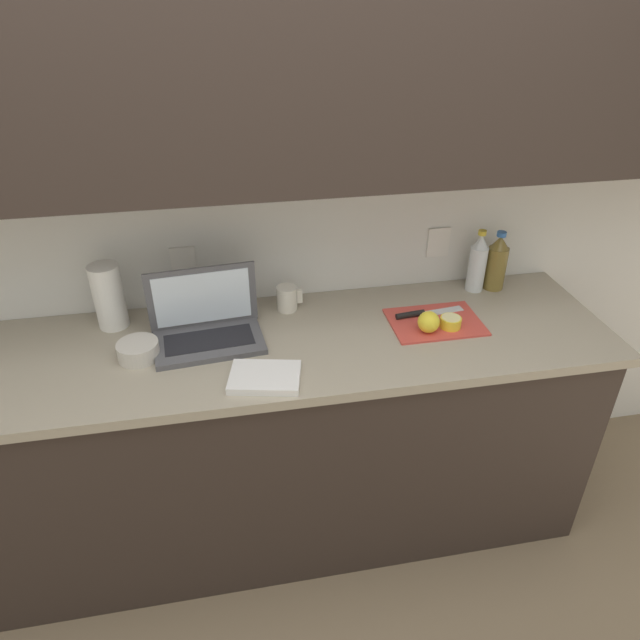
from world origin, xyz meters
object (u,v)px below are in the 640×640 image
bottle_oil_tall (497,263)px  cutting_board (435,322)px  lemon_whole_beside (429,322)px  measuring_cup (287,298)px  lemon_half_cut (451,322)px  bowl_white (138,350)px  laptop (207,324)px  knife (418,314)px  bottle_green_soda (477,263)px  paper_towel_roll (109,296)px

bottle_oil_tall → cutting_board: bearing=-146.2°
lemon_whole_beside → measuring_cup: (-0.47, 0.26, 0.00)m
cutting_board → bottle_oil_tall: size_ratio=1.36×
lemon_half_cut → bowl_white: bearing=179.0°
laptop → knife: bearing=-5.4°
laptop → measuring_cup: (0.30, 0.15, -0.01)m
bottle_green_soda → paper_towel_roll: size_ratio=1.07×
bottle_green_soda → paper_towel_roll: 1.40m
laptop → lemon_whole_beside: size_ratio=5.03×
measuring_cup → paper_towel_roll: (-0.63, 0.00, 0.07)m
measuring_cup → lemon_half_cut: bearing=-23.7°
cutting_board → knife: size_ratio=1.22×
bottle_oil_tall → paper_towel_roll: 1.48m
laptop → paper_towel_roll: bearing=150.8°
knife → lemon_half_cut: lemon_half_cut is taller
lemon_half_cut → measuring_cup: 0.61m
lemon_whole_beside → measuring_cup: measuring_cup is taller
bowl_white → measuring_cup: bearing=23.2°
cutting_board → paper_towel_roll: 1.17m
lemon_half_cut → measuring_cup: bearing=156.3°
lemon_whole_beside → cutting_board: bearing=50.1°
knife → lemon_half_cut: (0.09, -0.09, 0.01)m
paper_towel_roll → measuring_cup: bearing=-0.2°
cutting_board → knife: (-0.05, 0.05, 0.01)m
bottle_green_soda → bowl_white: bearing=-169.2°
lemon_half_cut → lemon_whole_beside: lemon_whole_beside is taller
measuring_cup → bowl_white: measuring_cup is taller
lemon_whole_beside → paper_towel_roll: (-1.10, 0.26, 0.07)m
paper_towel_roll → laptop: bearing=-24.1°
bottle_oil_tall → bottle_green_soda: bearing=-180.0°
cutting_board → lemon_half_cut: size_ratio=4.36×
laptop → bowl_white: size_ratio=2.87×
bowl_white → bottle_green_soda: bearing=10.8°
lemon_whole_beside → bowl_white: (-0.99, 0.03, -0.02)m
cutting_board → bowl_white: bearing=-178.4°
lemon_half_cut → measuring_cup: (-0.56, 0.24, 0.02)m
bowl_white → paper_towel_roll: 0.27m
laptop → bottle_green_soda: (1.06, 0.17, 0.06)m
measuring_cup → paper_towel_roll: bearing=179.8°
lemon_whole_beside → bowl_white: lemon_whole_beside is taller
bottle_oil_tall → laptop: bearing=-171.7°
bowl_white → paper_towel_roll: bearing=114.9°
cutting_board → lemon_whole_beside: lemon_whole_beside is taller
bottle_oil_tall → paper_towel_roll: bottle_oil_tall is taller
lemon_half_cut → cutting_board: bearing=129.1°
lemon_half_cut → paper_towel_roll: size_ratio=0.32×
lemon_half_cut → measuring_cup: size_ratio=0.78×
lemon_whole_beside → paper_towel_roll: paper_towel_roll is taller
bottle_green_soda → paper_towel_roll: bottle_green_soda is taller
knife → bowl_white: bowl_white is taller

